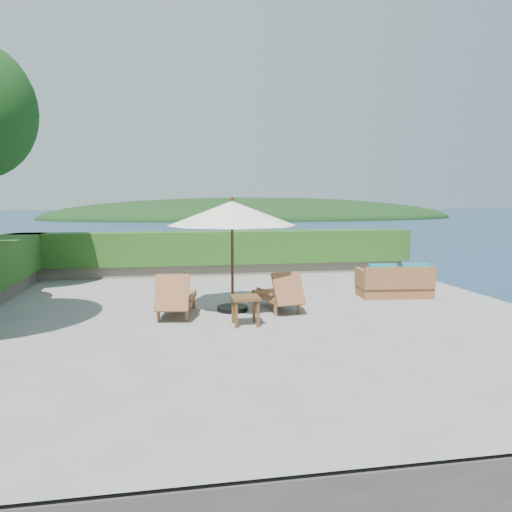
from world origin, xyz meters
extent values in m
plane|color=gray|center=(0.00, 0.00, 0.00)|extent=(12.00, 12.00, 0.00)
cube|color=#554E43|center=(0.00, 0.00, -1.55)|extent=(12.00, 12.00, 3.00)
plane|color=#18364C|center=(0.00, 0.00, -3.00)|extent=(600.00, 600.00, 0.00)
ellipsoid|color=black|center=(25.00, 140.00, -3.00)|extent=(126.00, 57.60, 12.60)
cube|color=gray|center=(0.00, 5.60, 0.18)|extent=(12.00, 0.60, 0.36)
cube|color=#1D4814|center=(0.00, 5.60, 0.85)|extent=(12.40, 0.90, 1.00)
cylinder|color=black|center=(-0.28, 0.35, 0.05)|extent=(0.69, 0.69, 0.10)
cylinder|color=#341E13|center=(-0.28, 0.35, 1.15)|extent=(0.06, 0.06, 2.30)
cone|color=silver|center=(-0.28, 0.35, 2.04)|extent=(2.84, 2.84, 0.51)
sphere|color=#341E13|center=(-0.28, 0.35, 2.35)|extent=(0.09, 0.09, 0.08)
cube|color=#9A5938|center=(-1.80, -0.32, 0.13)|extent=(0.07, 0.07, 0.25)
cube|color=#9A5938|center=(-1.26, -0.41, 0.13)|extent=(0.07, 0.07, 0.25)
cube|color=#9A5938|center=(-1.61, 0.84, 0.13)|extent=(0.07, 0.07, 0.25)
cube|color=#9A5938|center=(-1.07, 0.75, 0.13)|extent=(0.07, 0.07, 0.25)
cube|color=#9A5938|center=(-1.42, 0.31, 0.29)|extent=(0.84, 1.36, 0.09)
cube|color=#9A5938|center=(-1.54, -0.41, 0.57)|extent=(0.70, 0.51, 0.68)
cube|color=#9A5938|center=(-1.78, 0.17, 0.44)|extent=(0.19, 0.83, 0.05)
cube|color=#9A5938|center=(-1.12, 0.07, 0.44)|extent=(0.19, 0.83, 0.05)
cube|color=#9A5938|center=(0.51, -0.24, 0.12)|extent=(0.06, 0.06, 0.24)
cube|color=#9A5938|center=(1.02, -0.15, 0.12)|extent=(0.06, 0.06, 0.24)
cube|color=#9A5938|center=(0.31, 0.86, 0.12)|extent=(0.06, 0.06, 0.24)
cube|color=#9A5938|center=(0.82, 0.95, 0.12)|extent=(0.06, 0.06, 0.24)
cube|color=#9A5938|center=(0.65, 0.44, 0.28)|extent=(0.82, 1.30, 0.08)
cube|color=#9A5938|center=(0.77, -0.24, 0.54)|extent=(0.68, 0.50, 0.65)
cube|color=#9A5938|center=(0.37, 0.20, 0.42)|extent=(0.20, 0.79, 0.05)
cube|color=#9A5938|center=(0.99, 0.32, 0.42)|extent=(0.20, 0.79, 0.05)
cube|color=brown|center=(-0.41, -1.08, 0.25)|extent=(0.05, 0.05, 0.49)
cube|color=brown|center=(-0.01, -1.08, 0.25)|extent=(0.05, 0.05, 0.49)
cube|color=brown|center=(-0.41, -0.68, 0.25)|extent=(0.05, 0.05, 0.49)
cube|color=brown|center=(-0.01, -0.68, 0.25)|extent=(0.05, 0.05, 0.49)
cube|color=brown|center=(-0.21, -0.88, 0.52)|extent=(0.51, 0.51, 0.06)
cube|color=#9A5938|center=(3.76, 1.22, 0.19)|extent=(1.75, 1.01, 0.37)
cube|color=#9A5938|center=(3.72, 0.83, 0.51)|extent=(1.68, 0.30, 0.51)
cube|color=#9A5938|center=(2.96, 1.31, 0.47)|extent=(0.20, 0.84, 0.42)
cube|color=#9A5938|center=(4.55, 1.14, 0.47)|extent=(0.20, 0.84, 0.42)
cube|color=teal|center=(3.38, 1.31, 0.46)|extent=(0.79, 0.74, 0.17)
cube|color=teal|center=(4.15, 1.23, 0.46)|extent=(0.79, 0.74, 0.17)
cube|color=teal|center=(3.34, 0.97, 0.67)|extent=(0.66, 0.20, 0.33)
cube|color=teal|center=(4.12, 0.89, 0.67)|extent=(0.66, 0.20, 0.33)
camera|label=1|loc=(-1.64, -9.84, 2.30)|focal=35.00mm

